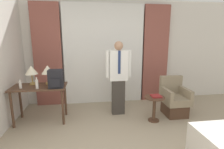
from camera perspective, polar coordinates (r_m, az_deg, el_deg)
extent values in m
cube|color=silver|center=(4.73, -2.79, 7.24)|extent=(10.00, 0.06, 2.70)
cube|color=white|center=(4.61, -2.63, 6.35)|extent=(2.07, 0.06, 2.58)
cube|color=brown|center=(4.69, -20.26, 5.71)|extent=(0.69, 0.06, 2.58)
cube|color=brown|center=(4.96, 14.04, 6.42)|extent=(0.69, 0.06, 2.58)
cube|color=#4C3323|center=(3.89, -22.69, -3.71)|extent=(1.08, 0.58, 0.03)
cylinder|color=#4C3323|center=(3.96, -29.87, -10.07)|extent=(0.05, 0.05, 0.74)
cylinder|color=#4C3323|center=(3.71, -15.77, -10.28)|extent=(0.05, 0.05, 0.74)
cylinder|color=#4C3323|center=(4.36, -27.70, -7.85)|extent=(0.05, 0.05, 0.74)
cylinder|color=#4C3323|center=(4.13, -14.98, -7.86)|extent=(0.05, 0.05, 0.74)
cylinder|color=tan|center=(4.06, -24.47, -2.72)|extent=(0.12, 0.12, 0.04)
cylinder|color=tan|center=(4.03, -24.61, -1.18)|extent=(0.02, 0.02, 0.19)
cone|color=beige|center=(4.00, -24.84, 1.35)|extent=(0.26, 0.26, 0.18)
cylinder|color=tan|center=(3.98, -19.98, -2.63)|extent=(0.12, 0.12, 0.04)
cylinder|color=tan|center=(3.95, -20.10, -1.06)|extent=(0.02, 0.02, 0.19)
cone|color=beige|center=(3.92, -20.29, 1.53)|extent=(0.26, 0.26, 0.18)
cylinder|color=silver|center=(3.70, -23.32, -2.92)|extent=(0.06, 0.06, 0.18)
cylinder|color=silver|center=(3.67, -23.47, -1.19)|extent=(0.02, 0.02, 0.05)
cylinder|color=silver|center=(3.86, -27.74, -3.05)|extent=(0.06, 0.06, 0.14)
cylinder|color=silver|center=(3.84, -27.87, -1.80)|extent=(0.02, 0.02, 0.04)
cube|color=black|center=(3.62, -17.85, -1.31)|extent=(0.28, 0.21, 0.36)
cube|color=black|center=(3.52, -18.11, -2.62)|extent=(0.19, 0.03, 0.16)
cube|color=#38332D|center=(4.05, 2.05, -7.37)|extent=(0.29, 0.15, 0.80)
cube|color=white|center=(3.87, 2.13, 2.97)|extent=(0.40, 0.18, 0.67)
cube|color=navy|center=(3.76, 2.40, 3.99)|extent=(0.06, 0.01, 0.50)
cylinder|color=white|center=(3.83, -1.48, 3.38)|extent=(0.09, 0.09, 0.60)
cylinder|color=white|center=(3.92, 5.66, 3.53)|extent=(0.09, 0.09, 0.60)
sphere|color=tan|center=(3.82, 2.18, 9.38)|extent=(0.19, 0.19, 0.19)
cube|color=#4C3323|center=(4.32, 19.67, -10.50)|extent=(0.45, 0.50, 0.29)
cube|color=gray|center=(4.24, 19.89, -7.70)|extent=(0.53, 0.58, 0.16)
cube|color=gray|center=(4.37, 18.62, -3.06)|extent=(0.53, 0.10, 0.42)
cube|color=gray|center=(4.09, 17.28, -5.74)|extent=(0.08, 0.58, 0.18)
cube|color=gray|center=(4.30, 22.70, -5.27)|extent=(0.08, 0.58, 0.18)
cylinder|color=#4C3323|center=(3.97, 13.39, -14.28)|extent=(0.23, 0.23, 0.02)
cylinder|color=#4C3323|center=(3.87, 13.57, -11.03)|extent=(0.07, 0.07, 0.51)
cylinder|color=#4C3323|center=(3.77, 13.78, -7.26)|extent=(0.42, 0.42, 0.02)
cube|color=maroon|center=(3.77, 14.17, -6.82)|extent=(0.20, 0.20, 0.03)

